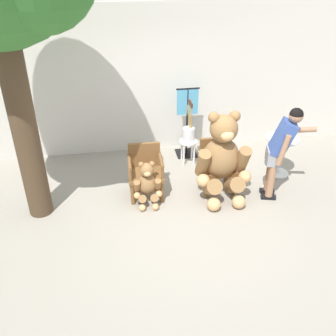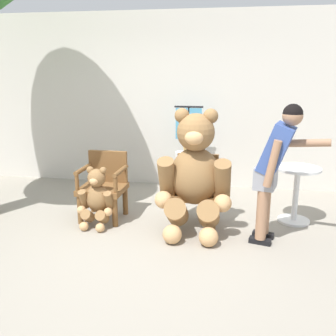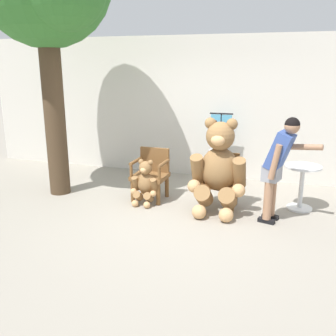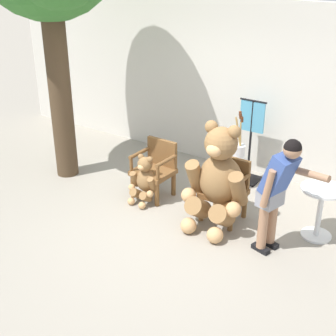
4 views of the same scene
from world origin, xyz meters
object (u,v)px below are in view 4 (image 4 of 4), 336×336
white_stool (237,167)px  clothing_display_stand (250,139)px  round_side_table (320,207)px  teddy_bear_large (218,178)px  wooden_chair_right (226,188)px  person_visitor (278,186)px  wooden_chair_left (156,167)px  teddy_bear_small (144,180)px  brush_bucket (238,151)px

white_stool → clothing_display_stand: (0.04, 0.35, 0.36)m
round_side_table → clothing_display_stand: 1.83m
white_stool → round_side_table: (1.53, -0.68, 0.09)m
teddy_bear_large → round_side_table: size_ratio=2.04×
wooden_chair_right → person_visitor: bearing=-25.5°
white_stool → wooden_chair_left: bearing=-134.6°
teddy_bear_small → clothing_display_stand: 1.86m
wooden_chair_right → teddy_bear_large: (-0.00, -0.26, 0.26)m
person_visitor → round_side_table: size_ratio=2.16×
teddy_bear_large → teddy_bear_small: (-1.20, -0.02, -0.35)m
teddy_bear_large → brush_bucket: 1.22m
person_visitor → white_stool: (-1.17, 1.34, -0.57)m
round_side_table → wooden_chair_right: bearing=-169.1°
wooden_chair_right → clothing_display_stand: 1.32m
wooden_chair_right → round_side_table: (1.24, 0.24, -0.01)m
person_visitor → brush_bucket: size_ratio=1.92×
person_visitor → clothing_display_stand: bearing=123.6°
teddy_bear_small → white_stool: bearing=52.8°
teddy_bear_large → white_stool: bearing=103.7°
person_visitor → brush_bucket: bearing=131.0°
teddy_bear_large → wooden_chair_right: bearing=89.8°
teddy_bear_large → brush_bucket: bearing=103.6°
teddy_bear_small → person_visitor: bearing=-3.7°
wooden_chair_left → teddy_bear_small: bearing=-90.7°
white_stool → brush_bucket: bearing=-39.3°
teddy_bear_large → teddy_bear_small: 1.25m
person_visitor → white_stool: person_visitor is taller
round_side_table → teddy_bear_large: bearing=-158.1°
teddy_bear_small → person_visitor: (2.08, -0.14, 0.55)m
teddy_bear_large → wooden_chair_left: bearing=167.7°
brush_bucket → round_side_table: bearing=-24.0°
person_visitor → clothing_display_stand: 2.03m
brush_bucket → teddy_bear_large: bearing=-76.4°
round_side_table → brush_bucket: bearing=156.0°
wooden_chair_left → round_side_table: wooden_chair_left is taller
wooden_chair_left → teddy_bear_large: bearing=-12.3°
wooden_chair_left → wooden_chair_right: size_ratio=1.00×
wooden_chair_right → teddy_bear_large: bearing=-90.2°
wooden_chair_right → clothing_display_stand: clothing_display_stand is taller
teddy_bear_large → round_side_table: bearing=21.9°
teddy_bear_small → person_visitor: 2.16m
wooden_chair_right → brush_bucket: size_ratio=1.06×
wooden_chair_left → brush_bucket: 1.31m
teddy_bear_small → clothing_display_stand: size_ratio=0.55×
white_stool → clothing_display_stand: clothing_display_stand is taller
person_visitor → round_side_table: bearing=60.9°
wooden_chair_left → wooden_chair_right: bearing=0.0°
clothing_display_stand → wooden_chair_right: bearing=-79.1°
brush_bucket → clothing_display_stand: 0.36m
teddy_bear_large → teddy_bear_small: bearing=-179.0°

